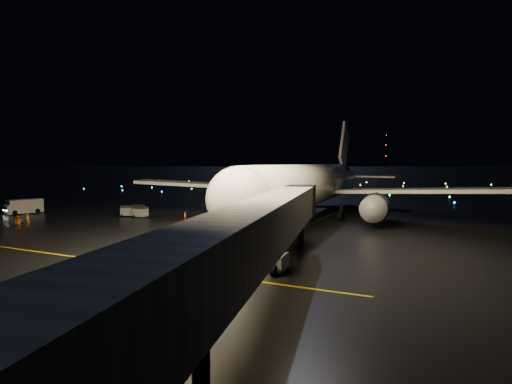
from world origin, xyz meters
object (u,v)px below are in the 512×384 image
airliner (316,162)px  baggage_cart_2 (138,209)px  belt_loader (233,232)px  baggage_cart_0 (141,212)px  baggage_cart_1 (128,211)px  crew_a (28,220)px  service_truck (25,206)px  pushback_tug (261,258)px  crew_b (18,223)px  crew_c (185,217)px

airliner → baggage_cart_2: size_ratio=33.01×
belt_loader → baggage_cart_0: (-24.41, 13.78, -0.68)m
belt_loader → baggage_cart_1: (-27.13, 13.90, -0.67)m
belt_loader → crew_a: 33.05m
baggage_cart_0 → baggage_cart_1: baggage_cart_1 is taller
service_truck → crew_a: service_truck is taller
pushback_tug → crew_b: 38.02m
belt_loader → crew_a: (-33.04, 0.23, -0.74)m
pushback_tug → baggage_cart_2: bearing=140.5°
service_truck → baggage_cart_0: (22.02, 4.41, -0.38)m
airliner → belt_loader: airliner is taller
baggage_cart_1 → crew_c: bearing=-29.2°
belt_loader → baggage_cart_2: belt_loader is taller
baggage_cart_2 → service_truck: bearing=-155.4°
pushback_tug → baggage_cart_1: pushback_tug is taller
airliner → baggage_cart_1: bearing=-159.1°
crew_b → crew_c: (16.77, 14.44, -0.16)m
airliner → crew_c: bearing=-140.9°
pushback_tug → belt_loader: belt_loader is taller
service_truck → crew_b: bearing=-21.5°
service_truck → baggage_cart_2: (18.42, 7.88, -0.45)m
airliner → baggage_cart_2: 31.99m
crew_a → crew_b: size_ratio=0.87×
crew_b → crew_c: size_ratio=1.20×
airliner → baggage_cart_0: airliner is taller
pushback_tug → service_truck: service_truck is taller
baggage_cart_0 → airliner: bearing=20.3°
service_truck → baggage_cart_1: (19.30, 4.53, -0.37)m
belt_loader → baggage_cart_1: bearing=154.6°
service_truck → crew_a: size_ratio=4.16×
crew_c → airliner: bearing=81.3°
crew_c → belt_loader: bearing=0.2°
crew_a → baggage_cart_0: bearing=19.8°
crew_a → baggage_cart_0: 16.06m
service_truck → baggage_cart_2: size_ratio=3.58×
belt_loader → crew_a: size_ratio=3.91×
crew_b → baggage_cart_2: (3.24, 19.66, -0.13)m
airliner → pushback_tug: bearing=-84.0°
pushback_tug → service_truck: size_ratio=0.62×
baggage_cart_2 → pushback_tug: bearing=-34.0°
belt_loader → baggage_cart_0: belt_loader is taller
baggage_cart_0 → baggage_cart_2: bearing=130.9°
baggage_cart_1 → crew_a: bearing=-134.1°
crew_a → crew_c: 21.99m
service_truck → baggage_cart_2: 20.04m
belt_loader → crew_c: bearing=142.0°
service_truck → baggage_cart_1: size_ratio=3.26×
crew_a → airliner: bearing=-0.9°
crew_a → crew_b: (1.79, -2.65, 0.12)m
airliner → belt_loader: 27.25m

